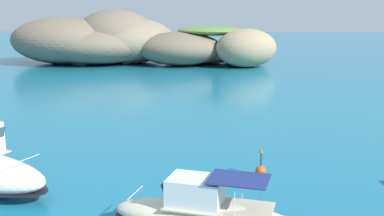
{
  "coord_description": "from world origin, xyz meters",
  "views": [
    {
      "loc": [
        0.9,
        -8.12,
        8.57
      ],
      "look_at": [
        -1.34,
        22.55,
        2.26
      ],
      "focal_mm": 43.92,
      "sensor_mm": 36.0,
      "label": 1
    }
  ],
  "objects_px": {
    "islet_small": "(209,48)",
    "channel_buoy": "(261,170)",
    "islet_large": "(99,40)",
    "motorboat_cream": "(204,215)"
  },
  "relations": [
    {
      "from": "islet_large",
      "to": "islet_small",
      "type": "relative_size",
      "value": 1.32
    },
    {
      "from": "islet_large",
      "to": "islet_small",
      "type": "xyz_separation_m",
      "value": [
        18.65,
        -0.79,
        -1.18
      ]
    },
    {
      "from": "islet_large",
      "to": "islet_small",
      "type": "bearing_deg",
      "value": -2.44
    },
    {
      "from": "islet_small",
      "to": "channel_buoy",
      "type": "xyz_separation_m",
      "value": [
        4.74,
        -53.64,
        -2.32
      ]
    },
    {
      "from": "islet_small",
      "to": "motorboat_cream",
      "type": "bearing_deg",
      "value": -88.06
    },
    {
      "from": "islet_small",
      "to": "channel_buoy",
      "type": "bearing_deg",
      "value": -84.95
    },
    {
      "from": "islet_large",
      "to": "channel_buoy",
      "type": "relative_size",
      "value": 22.01
    },
    {
      "from": "channel_buoy",
      "to": "motorboat_cream",
      "type": "bearing_deg",
      "value": -111.53
    },
    {
      "from": "islet_large",
      "to": "channel_buoy",
      "type": "height_order",
      "value": "islet_large"
    },
    {
      "from": "islet_small",
      "to": "channel_buoy",
      "type": "height_order",
      "value": "islet_small"
    }
  ]
}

